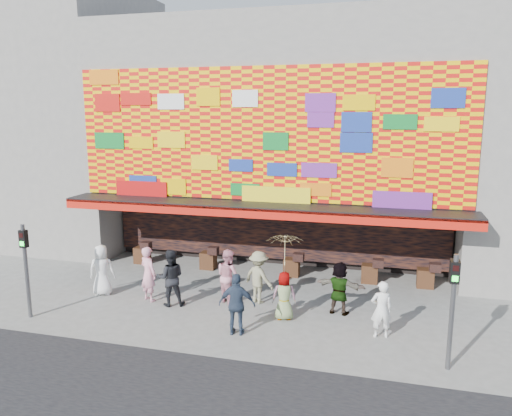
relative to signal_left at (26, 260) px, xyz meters
The scene contains 15 objects.
ground 6.64m from the signal_left, 13.61° to the left, with size 90.00×90.00×0.00m, color slate.
shop_building 11.98m from the signal_left, 57.35° to the left, with size 15.20×9.40×10.00m.
neighbor_left 12.40m from the signal_left, 125.59° to the left, with size 11.00×8.00×12.00m, color gray.
signal_left is the anchor object (origin of this frame).
signal_right 12.40m from the signal_left, ahead, with size 0.22×0.20×3.00m.
ped_a 2.78m from the signal_left, 64.40° to the left, with size 0.88×0.57×1.80m, color white.
ped_b 3.85m from the signal_left, 37.38° to the left, with size 0.69×0.46×1.90m, color pink.
ped_c 4.49m from the signal_left, 28.15° to the left, with size 0.93×0.73×1.92m, color black.
ped_d 7.39m from the signal_left, 24.74° to the left, with size 1.16×0.67×1.79m, color gray.
ped_e 6.76m from the signal_left, ahead, with size 1.07×0.45×1.83m, color #2F3D52.
ped_f 9.85m from the signal_left, 16.80° to the left, with size 1.59×0.51×1.71m, color gray.
ped_g 8.08m from the signal_left, 13.96° to the left, with size 0.75×0.49×1.53m, color gray.
ped_h 10.85m from the signal_left, ahead, with size 0.61×0.40×1.68m, color white.
ped_i 6.40m from the signal_left, 26.60° to the left, with size 0.90×0.70×1.85m, color pink.
parasol 8.02m from the signal_left, 13.96° to the left, with size 1.19×1.21×1.97m.
Camera 1 is at (4.55, -13.94, 6.40)m, focal length 35.00 mm.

